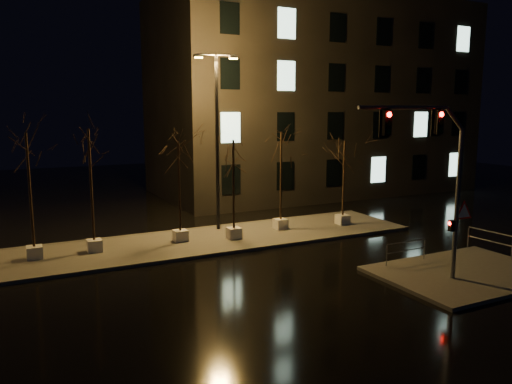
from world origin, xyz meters
TOP-DOWN VIEW (x-y plane):
  - ground at (0.00, 0.00)m, footprint 90.00×90.00m
  - median at (0.00, 6.00)m, footprint 22.00×5.00m
  - sidewalk_corner at (7.50, -3.50)m, footprint 7.00×5.00m
  - building at (14.00, 18.00)m, footprint 25.00×12.00m
  - tree_0 at (-7.94, 6.23)m, footprint 1.80×1.80m
  - tree_1 at (-5.41, 6.23)m, footprint 1.80×1.80m
  - tree_2 at (-1.29, 6.22)m, footprint 1.80×1.80m
  - tree_3 at (1.31, 5.53)m, footprint 1.80×1.80m
  - tree_4 at (4.43, 6.25)m, footprint 1.80×1.80m
  - tree_5 at (8.14, 5.65)m, footprint 1.80×1.80m
  - traffic_signal_mast at (5.35, -3.75)m, footprint 5.38×0.45m
  - streetlight_main at (1.37, 7.78)m, footprint 2.33×0.63m
  - guard_rail_a at (6.18, -1.50)m, footprint 2.17×0.06m
  - guard_rail_b at (10.50, -2.18)m, footprint 0.24×2.21m

SIDE VIEW (x-z plane):
  - ground at x=0.00m, z-range 0.00..0.00m
  - median at x=0.00m, z-range 0.00..0.15m
  - sidewalk_corner at x=7.50m, z-range 0.00..0.15m
  - guard_rail_a at x=6.18m, z-range 0.29..1.23m
  - guard_rail_b at x=10.50m, z-range 0.30..1.35m
  - tree_5 at x=8.14m, z-range 1.41..6.27m
  - tree_2 at x=-1.29m, z-range 1.47..6.54m
  - tree_3 at x=1.31m, z-range 1.47..6.58m
  - tree_4 at x=4.43m, z-range 1.56..6.99m
  - tree_0 at x=-7.94m, z-range 1.61..7.25m
  - traffic_signal_mast at x=5.35m, z-range 1.18..7.76m
  - tree_1 at x=-5.41m, z-range 1.64..7.40m
  - streetlight_main at x=1.37m, z-range 0.87..10.19m
  - building at x=14.00m, z-range 0.00..15.00m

